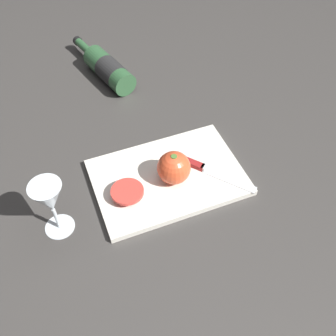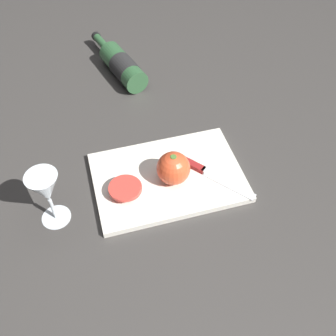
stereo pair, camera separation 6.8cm
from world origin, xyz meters
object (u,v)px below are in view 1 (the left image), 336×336
at_px(wine_glass, 50,200).
at_px(knife, 198,166).
at_px(wine_bottle, 108,69).
at_px(tomato_slice_stack_near, 127,191).
at_px(whole_tomato, 174,168).

bearing_deg(wine_glass, knife, -174.24).
distance_m(wine_bottle, knife, 0.51).
xyz_separation_m(wine_bottle, tomato_slice_stack_near, (0.09, 0.51, -0.01)).
relative_size(wine_bottle, tomato_slice_stack_near, 3.49).
height_order(whole_tomato, tomato_slice_stack_near, whole_tomato).
bearing_deg(whole_tomato, wine_glass, 4.88).
height_order(wine_bottle, wine_glass, wine_glass).
bearing_deg(knife, whole_tomato, -120.34).
xyz_separation_m(wine_bottle, whole_tomato, (-0.04, 0.51, 0.02)).
height_order(wine_bottle, knife, wine_bottle).
bearing_deg(wine_bottle, tomato_slice_stack_near, 79.58).
height_order(wine_glass, tomato_slice_stack_near, wine_glass).
distance_m(wine_bottle, wine_glass, 0.61).
xyz_separation_m(wine_bottle, knife, (-0.11, 0.49, -0.02)).
distance_m(wine_glass, whole_tomato, 0.32).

